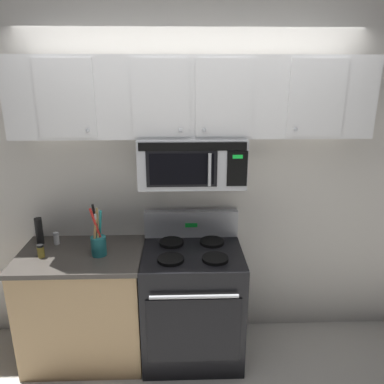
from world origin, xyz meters
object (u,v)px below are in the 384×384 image
(stove_range, at_px, (192,301))
(utensil_crock_teal, at_px, (98,241))
(over_range_microwave, at_px, (192,161))
(spice_jar, at_px, (41,251))
(pepper_mill, at_px, (39,231))
(salt_shaker, at_px, (56,238))

(stove_range, relative_size, utensil_crock_teal, 2.83)
(over_range_microwave, relative_size, spice_jar, 7.74)
(spice_jar, bearing_deg, stove_range, 2.81)
(utensil_crock_teal, distance_m, spice_jar, 0.42)
(pepper_mill, xyz_separation_m, spice_jar, (0.08, -0.22, -0.06))
(utensil_crock_teal, height_order, spice_jar, utensil_crock_teal)
(over_range_microwave, xyz_separation_m, salt_shaker, (-1.06, 0.05, -0.63))
(stove_range, distance_m, pepper_mill, 1.32)
(stove_range, xyz_separation_m, salt_shaker, (-1.06, 0.16, 0.48))
(stove_range, height_order, pepper_mill, stove_range)
(over_range_microwave, xyz_separation_m, pepper_mill, (-1.19, 0.05, -0.57))
(utensil_crock_teal, relative_size, salt_shaker, 4.09)
(salt_shaker, bearing_deg, over_range_microwave, -2.46)
(pepper_mill, bearing_deg, utensil_crock_teal, -21.96)
(utensil_crock_teal, distance_m, salt_shaker, 0.42)
(over_range_microwave, relative_size, utensil_crock_teal, 1.92)
(stove_range, distance_m, spice_jar, 1.21)
(utensil_crock_teal, distance_m, pepper_mill, 0.54)
(over_range_microwave, xyz_separation_m, utensil_crock_teal, (-0.69, -0.15, -0.57))
(over_range_microwave, relative_size, pepper_mill, 3.49)
(utensil_crock_teal, bearing_deg, stove_range, 2.67)
(utensil_crock_teal, bearing_deg, spice_jar, -176.96)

